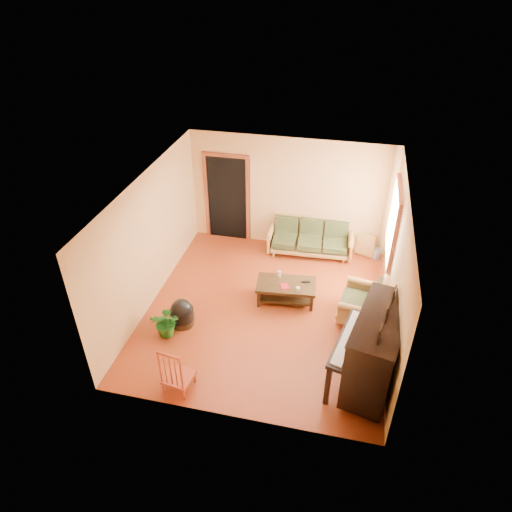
% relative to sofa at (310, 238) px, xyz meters
% --- Properties ---
extents(floor, '(5.00, 5.00, 0.00)m').
position_rel_sofa_xyz_m(floor, '(-0.57, -2.19, -0.41)').
color(floor, maroon).
rests_on(floor, ground).
extents(doorway, '(1.08, 0.16, 2.05)m').
position_rel_sofa_xyz_m(doorway, '(-2.02, 0.29, 0.62)').
color(doorway, black).
rests_on(doorway, floor).
extents(window, '(0.12, 1.36, 1.46)m').
position_rel_sofa_xyz_m(window, '(1.64, -0.89, 1.09)').
color(window, white).
rests_on(window, right_wall).
extents(sofa, '(1.94, 0.89, 0.81)m').
position_rel_sofa_xyz_m(sofa, '(0.00, 0.00, 0.00)').
color(sofa, '#A4783C').
rests_on(sofa, floor).
extents(coffee_table, '(1.20, 0.73, 0.42)m').
position_rel_sofa_xyz_m(coffee_table, '(-0.24, -1.81, -0.20)').
color(coffee_table, black).
rests_on(coffee_table, floor).
extents(armchair, '(0.95, 0.99, 0.88)m').
position_rel_sofa_xyz_m(armchair, '(1.19, -2.00, 0.03)').
color(armchair, '#A4783C').
rests_on(armchair, floor).
extents(piano, '(1.25, 1.75, 1.40)m').
position_rel_sofa_xyz_m(piano, '(1.45, -3.57, 0.29)').
color(piano, black).
rests_on(piano, floor).
extents(footstool, '(0.49, 0.49, 0.41)m').
position_rel_sofa_xyz_m(footstool, '(-1.99, -2.92, -0.20)').
color(footstool, black).
rests_on(footstool, floor).
extents(red_chair, '(0.49, 0.52, 0.91)m').
position_rel_sofa_xyz_m(red_chair, '(-1.52, -4.34, 0.05)').
color(red_chair, maroon).
rests_on(red_chair, floor).
extents(leaning_frame, '(0.43, 0.25, 0.57)m').
position_rel_sofa_xyz_m(leaning_frame, '(1.24, 0.19, -0.12)').
color(leaning_frame, '#B3933B').
rests_on(leaning_frame, floor).
extents(ceramic_crock, '(0.23, 0.23, 0.24)m').
position_rel_sofa_xyz_m(ceramic_crock, '(1.50, 0.13, -0.29)').
color(ceramic_crock, '#324A96').
rests_on(ceramic_crock, floor).
extents(potted_plant, '(0.55, 0.49, 0.59)m').
position_rel_sofa_xyz_m(potted_plant, '(-2.16, -3.25, -0.11)').
color(potted_plant, '#1A5E1A').
rests_on(potted_plant, floor).
extents(book, '(0.21, 0.24, 0.02)m').
position_rel_sofa_xyz_m(book, '(-0.32, -1.94, 0.02)').
color(book, maroon).
rests_on(book, coffee_table).
extents(candle, '(0.09, 0.09, 0.12)m').
position_rel_sofa_xyz_m(candle, '(-0.42, -1.61, 0.07)').
color(candle, silver).
rests_on(candle, coffee_table).
extents(glass_jar, '(0.09, 0.09, 0.05)m').
position_rel_sofa_xyz_m(glass_jar, '(0.02, -1.95, 0.04)').
color(glass_jar, silver).
rests_on(glass_jar, coffee_table).
extents(remote, '(0.17, 0.08, 0.02)m').
position_rel_sofa_xyz_m(remote, '(0.13, -1.67, 0.02)').
color(remote, black).
rests_on(remote, coffee_table).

